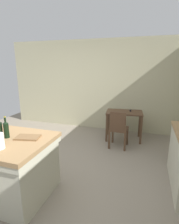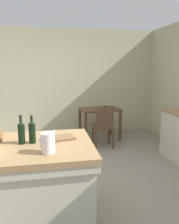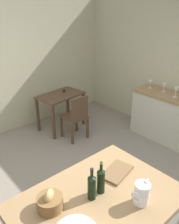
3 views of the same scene
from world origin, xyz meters
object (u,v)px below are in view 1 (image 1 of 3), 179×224
wine_bottle_amber (0,129)px  wine_bottle_dark (6,129)px  cutting_board (28,137)px  wooden_chair (118,128)px  writing_desk (124,116)px  island_table (4,164)px

wine_bottle_amber → wine_bottle_dark: bearing=2.0°
cutting_board → wooden_chair: bearing=62.6°
writing_desk → wine_bottle_amber: wine_bottle_amber is taller
island_table → cutting_board: size_ratio=4.23×
cutting_board → wine_bottle_dark: size_ratio=1.05×
island_table → cutting_board: cutting_board is taller
cutting_board → wine_bottle_dark: 0.32m
cutting_board → writing_desk: bearing=67.1°
wine_bottle_dark → wine_bottle_amber: (-0.11, -0.00, -0.00)m
wooden_chair → writing_desk: bearing=84.7°
wooden_chair → cutting_board: bearing=-117.4°
writing_desk → cutting_board: (-1.05, -2.48, 0.27)m
wooden_chair → wine_bottle_amber: bearing=-125.0°
wooden_chair → cutting_board: cutting_board is taller
wooden_chair → island_table: bearing=-123.5°
wine_bottle_amber → cutting_board: bearing=11.2°
island_table → writing_desk: bearing=61.6°
island_table → writing_desk: island_table is taller
writing_desk → cutting_board: bearing=-112.9°
wooden_chair → wine_bottle_amber: (-1.40, -2.00, 0.53)m
wooden_chair → cutting_board: size_ratio=2.68×
island_table → writing_desk: (1.41, 2.61, 0.15)m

